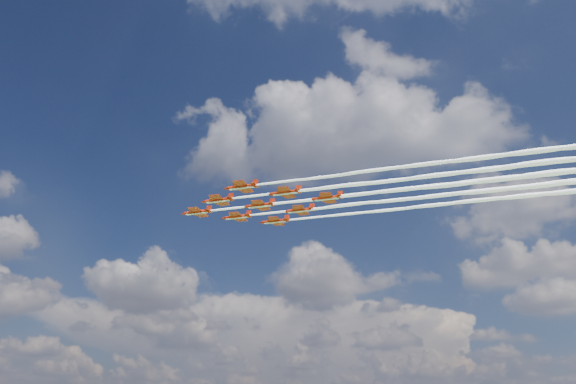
# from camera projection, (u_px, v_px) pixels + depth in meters

# --- Properties ---
(jet_lead) EXTENTS (118.48, 8.85, 2.58)m
(jet_lead) POSITION_uv_depth(u_px,v_px,m) (377.00, 192.00, 158.58)
(jet_lead) COLOR #A61E09
(jet_row2_port) EXTENTS (118.48, 8.85, 2.58)m
(jet_row2_port) POSITION_uv_depth(u_px,v_px,m) (411.00, 178.00, 149.23)
(jet_row2_port) COLOR #A61E09
(jet_row2_starb) EXTENTS (118.48, 8.85, 2.58)m
(jet_row2_starb) POSITION_uv_depth(u_px,v_px,m) (416.00, 198.00, 162.43)
(jet_row2_starb) COLOR #A61E09
(jet_row3_port) EXTENTS (118.48, 8.85, 2.58)m
(jet_row3_port) POSITION_uv_depth(u_px,v_px,m) (451.00, 162.00, 139.87)
(jet_row3_port) COLOR #A61E09
(jet_row3_centre) EXTENTS (118.48, 8.85, 2.58)m
(jet_row3_centre) POSITION_uv_depth(u_px,v_px,m) (452.00, 184.00, 153.07)
(jet_row3_centre) COLOR #A61E09
(jet_row3_starb) EXTENTS (118.48, 8.85, 2.58)m
(jet_row3_starb) POSITION_uv_depth(u_px,v_px,m) (454.00, 203.00, 166.27)
(jet_row3_starb) COLOR #A61E09
(jet_row4_port) EXTENTS (118.48, 8.85, 2.58)m
(jet_row4_port) POSITION_uv_depth(u_px,v_px,m) (493.00, 169.00, 143.72)
(jet_row4_port) COLOR #A61E09
(jet_row4_starb) EXTENTS (118.48, 8.85, 2.58)m
(jet_row4_starb) POSITION_uv_depth(u_px,v_px,m) (491.00, 190.00, 156.92)
(jet_row4_starb) COLOR #A61E09
(jet_tail) EXTENTS (118.48, 8.85, 2.58)m
(jet_tail) POSITION_uv_depth(u_px,v_px,m) (533.00, 175.00, 147.56)
(jet_tail) COLOR #A61E09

